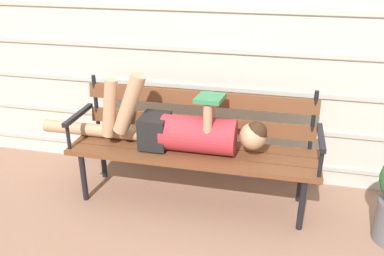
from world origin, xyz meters
The scene contains 4 objects.
ground_plane centered at (0.00, 0.00, 0.00)m, with size 12.00×12.00×0.00m, color #936B56.
house_siding centered at (0.00, 0.57, 1.08)m, with size 4.64×0.08×2.15m.
park_bench centered at (0.00, 0.14, 0.48)m, with size 1.84×0.47×0.89m.
reclining_person centered at (-0.10, 0.07, 0.60)m, with size 1.76×0.26×0.59m.
Camera 1 is at (0.60, -2.52, 1.81)m, focal length 37.87 mm.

